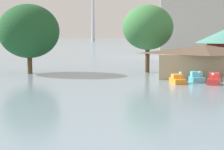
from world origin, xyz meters
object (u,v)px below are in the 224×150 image
Objects in this scene: pedal_boat_orange at (178,80)px; boathouse at (204,61)px; shoreline_tree_tall_left at (29,31)px; pedal_boat_cyan at (197,78)px; pedal_boat_red at (214,80)px; shoreline_tree_mid at (148,28)px; background_building_block at (224,7)px.

boathouse is (4.23, 6.77, 2.08)m from pedal_boat_orange.
pedal_boat_cyan is at bearing -15.19° from shoreline_tree_tall_left.
pedal_boat_orange is at bearing -79.15° from pedal_boat_red.
shoreline_tree_mid is (19.32, 4.50, 0.65)m from shoreline_tree_tall_left.
background_building_block is at bearing 64.38° from shoreline_tree_mid.
pedal_boat_cyan is at bearing -58.88° from shoreline_tree_mid.
background_building_block is (10.83, 54.93, 13.75)m from pedal_boat_red.
shoreline_tree_mid is 0.32× the size of background_building_block.
pedal_boat_red is at bearing 69.87° from pedal_boat_orange.
background_building_block reaches higher than shoreline_tree_mid.
shoreline_tree_mid is at bearing -129.81° from pedal_boat_red.
pedal_boat_cyan is 0.07× the size of background_building_block.
pedal_boat_red is 0.21× the size of boathouse.
pedal_boat_cyan is 5.92m from boathouse.
background_building_block is at bearing -174.60° from pedal_boat_red.
pedal_boat_cyan is at bearing -117.16° from pedal_boat_red.
pedal_boat_orange is at bearing -73.03° from pedal_boat_cyan.
background_building_block reaches higher than boathouse.
pedal_boat_cyan is 0.22× the size of shoreline_tree_mid.
shoreline_tree_mid reaches higher than pedal_boat_red.
pedal_boat_cyan is at bearing -103.57° from background_building_block.
shoreline_tree_mid is 46.38m from background_building_block.
background_building_block is (19.84, 41.38, 6.69)m from shoreline_tree_mid.
pedal_boat_orange is 1.24× the size of pedal_boat_cyan.
pedal_boat_orange is 0.28× the size of shoreline_tree_mid.
pedal_boat_orange is 0.09× the size of background_building_block.
shoreline_tree_tall_left is 19.85m from shoreline_tree_mid.
boathouse is (-0.38, 7.23, 1.97)m from pedal_boat_red.
pedal_boat_cyan is 0.22× the size of shoreline_tree_tall_left.
boathouse is 1.26× the size of shoreline_tree_mid.
shoreline_tree_tall_left is (-23.73, 8.58, 6.52)m from pedal_boat_orange.
boathouse is at bearing -36.19° from shoreline_tree_mid.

